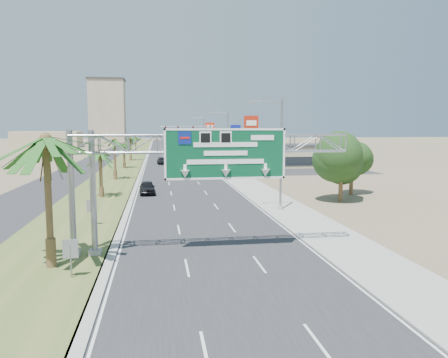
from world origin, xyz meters
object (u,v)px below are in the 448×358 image
sign_gantry (198,153)px  car_far (162,161)px  signal_mast (201,141)px  pole_sign_red_near (251,127)px  car_right_lane (204,163)px  car_mid_lane (187,169)px  palm_near (46,139)px  pole_sign_red_far (210,130)px  car_left_lane (147,188)px  pole_sign_blue (236,134)px  store_building (290,156)px

sign_gantry → car_far: bearing=91.3°
sign_gantry → signal_mast: bearing=84.3°
pole_sign_red_near → car_right_lane: bearing=117.7°
car_mid_lane → car_right_lane: size_ratio=1.00×
palm_near → pole_sign_red_near: bearing=66.0°
palm_near → pole_sign_red_far: pole_sign_red_far is taller
sign_gantry → car_mid_lane: (2.37, 45.42, -5.26)m
signal_mast → car_mid_lane: (-3.86, -16.62, -4.06)m
palm_near → car_left_lane: size_ratio=1.93×
palm_near → car_far: 66.95m
pole_sign_blue → pole_sign_red_far: 19.26m
sign_gantry → car_mid_lane: sign_gantry is taller
car_far → pole_sign_red_far: pole_sign_red_far is taller
car_right_lane → pole_sign_red_near: pole_sign_red_near is taller
signal_mast → car_mid_lane: 17.54m
car_right_lane → pole_sign_red_far: bearing=74.4°
pole_sign_red_near → sign_gantry: bearing=-106.0°
pole_sign_red_far → signal_mast: bearing=-103.4°
pole_sign_red_near → pole_sign_red_far: size_ratio=1.09×
sign_gantry → pole_sign_red_near: (13.07, 45.60, 1.60)m
sign_gantry → car_far: sign_gantry is taller
car_far → pole_sign_blue: pole_sign_blue is taller
sign_gantry → pole_sign_red_near: size_ratio=1.73×
car_right_lane → pole_sign_red_near: (6.61, -12.59, 6.99)m
sign_gantry → pole_sign_red_far: 78.73m
palm_near → pole_sign_red_far: size_ratio=0.94×
signal_mast → pole_sign_red_near: pole_sign_red_near is taller
pole_sign_red_near → car_mid_lane: bearing=-179.1°
pole_sign_blue → signal_mast: bearing=155.6°
car_right_lane → store_building: bearing=-12.6°
palm_near → car_right_lane: (14.59, 60.11, -6.26)m
sign_gantry → store_building: (23.06, 56.07, -4.06)m
palm_near → signal_mast: size_ratio=0.81×
store_building → car_left_lane: store_building is taller
car_far → car_mid_lane: bearing=-82.6°
car_mid_lane → car_right_lane: 13.40m
sign_gantry → car_left_lane: sign_gantry is taller
car_left_lane → car_far: 40.41m
store_building → palm_near: bearing=-118.3°
store_building → pole_sign_red_near: (-9.99, -10.48, 5.66)m
car_right_lane → pole_sign_red_far: (3.61, 19.89, 6.37)m
store_building → pole_sign_blue: 11.41m
signal_mast → car_mid_lane: size_ratio=2.13×
sign_gantry → store_building: size_ratio=0.93×
car_far → sign_gantry: bearing=-92.8°
car_far → car_left_lane: bearing=-97.1°
sign_gantry → car_left_lane: (-3.62, 24.04, -5.32)m
palm_near → car_mid_lane: palm_near is taller
car_right_lane → sign_gantry: bearing=-101.7°
pole_sign_blue → store_building: bearing=-16.2°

